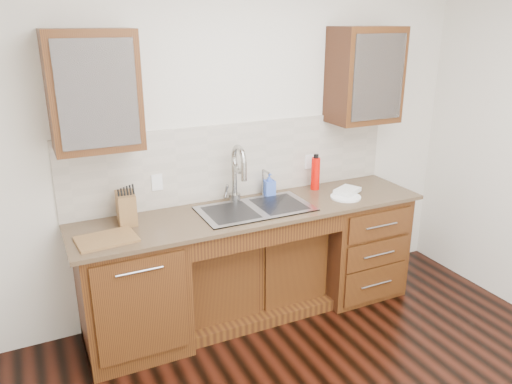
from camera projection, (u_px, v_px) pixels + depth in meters
name	position (u px, v px, depth m)	size (l,w,h in m)	color
wall_back	(234.00, 141.00, 3.91)	(4.00, 0.10, 2.70)	silver
base_cabinet_left	(132.00, 291.00, 3.51)	(0.70, 0.62, 0.88)	#593014
base_cabinet_center	(249.00, 269.00, 4.00)	(1.20, 0.44, 0.70)	#593014
base_cabinet_right	(354.00, 242.00, 4.28)	(0.70, 0.62, 0.88)	#593014
countertop	(255.00, 211.00, 3.74)	(2.70, 0.65, 0.03)	#84705B
backsplash	(237.00, 160.00, 3.90)	(2.70, 0.02, 0.59)	beige
sink	(255.00, 220.00, 3.75)	(0.84, 0.46, 0.19)	#9E9EA5
faucet	(234.00, 177.00, 3.82)	(0.04, 0.04, 0.40)	#999993
filter_tap	(263.00, 182.00, 3.96)	(0.02, 0.02, 0.24)	#999993
upper_cabinet_left	(93.00, 91.00, 3.13)	(0.55, 0.34, 0.75)	#593014
upper_cabinet_right	(365.00, 75.00, 3.99)	(0.55, 0.34, 0.75)	#593014
outlet_left	(157.00, 182.00, 3.65)	(0.08, 0.01, 0.12)	white
outlet_right	(309.00, 162.00, 4.18)	(0.08, 0.01, 0.12)	white
soap_bottle	(269.00, 184.00, 3.97)	(0.09, 0.09, 0.19)	#4163C9
water_bottle	(315.00, 174.00, 4.12)	(0.07, 0.07, 0.27)	red
plate	(346.00, 197.00, 3.96)	(0.24, 0.24, 0.01)	white
dish_towel	(347.00, 190.00, 4.03)	(0.20, 0.15, 0.03)	silver
knife_block	(126.00, 208.00, 3.44)	(0.12, 0.20, 0.22)	brown
cutting_board	(107.00, 239.00, 3.19)	(0.37, 0.26, 0.02)	#A0673F
cup_left_a	(68.00, 100.00, 3.08)	(0.14, 0.14, 0.11)	white
cup_left_b	(104.00, 99.00, 3.18)	(0.10, 0.10, 0.09)	white
cup_right_a	(348.00, 83.00, 3.94)	(0.13, 0.13, 0.10)	silver
cup_right_b	(378.00, 81.00, 4.06)	(0.10, 0.10, 0.10)	white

